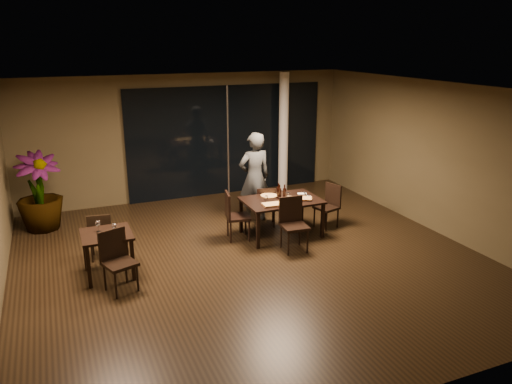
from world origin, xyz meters
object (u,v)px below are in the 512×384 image
at_px(main_table, 281,203).
at_px(chair_main_left, 234,213).
at_px(chair_main_near, 293,221).
at_px(diner, 254,177).
at_px(chair_main_right, 329,203).
at_px(chair_main_far, 266,205).
at_px(potted_plant, 39,192).
at_px(bottle_a, 280,192).
at_px(chair_side_far, 100,234).
at_px(bottle_b, 284,192).
at_px(side_table, 107,240).
at_px(chair_side_near, 117,257).
at_px(bottle_c, 278,191).

relative_size(main_table, chair_main_left, 1.57).
xyz_separation_m(chair_main_near, diner, (-0.08, 1.66, 0.41)).
height_order(chair_main_left, chair_main_right, chair_main_left).
height_order(chair_main_near, chair_main_left, chair_main_near).
distance_m(chair_main_far, potted_plant, 4.63).
distance_m(chair_main_near, chair_main_left, 1.20).
height_order(main_table, chair_main_left, chair_main_left).
xyz_separation_m(potted_plant, bottle_a, (4.38, -2.14, 0.09)).
bearing_deg(main_table, bottle_a, 107.49).
bearing_deg(main_table, chair_side_far, 176.87).
distance_m(chair_main_far, chair_main_left, 0.95).
xyz_separation_m(chair_main_far, potted_plant, (-4.32, 1.63, 0.33)).
xyz_separation_m(potted_plant, bottle_b, (4.47, -2.17, 0.09)).
bearing_deg(side_table, bottle_b, 8.47).
bearing_deg(main_table, chair_side_near, -162.53).
height_order(chair_main_near, chair_main_right, chair_main_near).
height_order(chair_side_far, chair_side_near, chair_side_near).
bearing_deg(chair_main_near, main_table, 86.94).
bearing_deg(chair_side_far, bottle_b, -174.91).
height_order(chair_side_far, potted_plant, potted_plant).
distance_m(chair_main_left, chair_main_right, 2.08).
bearing_deg(chair_main_right, chair_side_far, -108.33).
height_order(chair_side_near, potted_plant, potted_plant).
height_order(diner, bottle_b, diner).
bearing_deg(bottle_a, side_table, -170.67).
bearing_deg(chair_main_far, potted_plant, -1.06).
bearing_deg(bottle_b, bottle_c, 135.94).
xyz_separation_m(chair_main_far, chair_side_far, (-3.36, -0.37, 0.01)).
xyz_separation_m(chair_main_near, bottle_b, (0.16, 0.70, 0.34)).
relative_size(chair_main_near, chair_side_near, 1.02).
bearing_deg(bottle_c, bottle_b, -44.06).
bearing_deg(side_table, chair_main_right, 7.08).
xyz_separation_m(main_table, bottle_c, (-0.02, 0.10, 0.23)).
bearing_deg(side_table, main_table, 8.37).
xyz_separation_m(chair_side_far, chair_side_near, (0.12, -1.23, 0.05)).
height_order(chair_main_near, potted_plant, potted_plant).
distance_m(chair_main_right, bottle_a, 1.21).
bearing_deg(chair_main_near, chair_main_far, 94.28).
bearing_deg(chair_main_near, diner, 97.36).
height_order(potted_plant, bottle_c, potted_plant).
bearing_deg(chair_main_right, potted_plant, -127.80).
xyz_separation_m(chair_main_far, bottle_b, (0.15, -0.54, 0.42)).
distance_m(chair_main_near, bottle_b, 0.80).
relative_size(main_table, bottle_c, 4.93).
height_order(side_table, chair_main_near, chair_main_near).
bearing_deg(chair_main_near, chair_main_left, 139.74).
bearing_deg(bottle_b, chair_main_right, 2.46).
distance_m(chair_main_far, chair_side_far, 3.38).
bearing_deg(chair_side_far, bottle_a, -174.33).
distance_m(main_table, bottle_b, 0.23).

